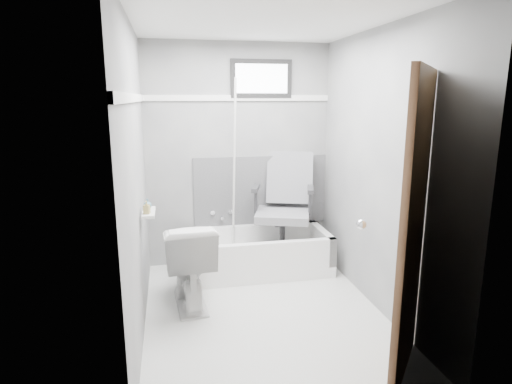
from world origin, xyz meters
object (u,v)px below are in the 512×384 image
object	(u,v)px
toilet	(188,263)
bathtub	(258,252)
door	(481,245)
soap_bottle_b	(147,204)
office_chair	(283,207)
soap_bottle_a	(147,207)

from	to	relation	value
toilet	bathtub	bearing A→B (deg)	-145.58
bathtub	door	bearing A→B (deg)	-69.25
toilet	door	xyz separation A→B (m)	(1.60, -1.61, 0.61)
toilet	soap_bottle_b	bearing A→B (deg)	7.13
bathtub	toilet	world-z (taller)	toilet
toilet	door	size ratio (longest dim) A/B	0.39
soap_bottle_b	office_chair	bearing A→B (deg)	26.98
door	office_chair	bearing A→B (deg)	104.24
office_chair	toilet	bearing A→B (deg)	-130.35
toilet	door	world-z (taller)	door
bathtub	door	world-z (taller)	door
office_chair	bathtub	bearing A→B (deg)	-156.66
bathtub	soap_bottle_a	xyz separation A→B (m)	(-1.08, -0.81, 0.76)
door	soap_bottle_a	world-z (taller)	door
toilet	soap_bottle_a	distance (m)	0.69
bathtub	soap_bottle_a	size ratio (longest dim) A/B	14.30
toilet	soap_bottle_b	size ratio (longest dim) A/B	8.90
bathtub	soap_bottle_b	xyz separation A→B (m)	(-1.08, -0.67, 0.75)
bathtub	office_chair	bearing A→B (deg)	4.91
office_chair	door	bearing A→B (deg)	-57.34
office_chair	soap_bottle_a	world-z (taller)	office_chair
door	soap_bottle_b	distance (m)	2.46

